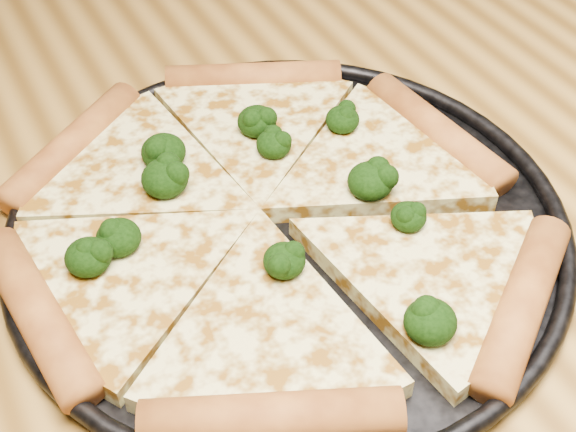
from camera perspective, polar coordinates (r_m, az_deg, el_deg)
name	(u,v)px	position (r m, az deg, el deg)	size (l,w,h in m)	color
dining_table	(366,271)	(0.67, 5.63, -3.92)	(1.20, 0.90, 0.75)	olive
pizza_pan	(288,224)	(0.57, 0.00, -0.59)	(0.40, 0.40, 0.02)	black
pizza	(265,214)	(0.56, -1.63, 0.17)	(0.37, 0.40, 0.03)	#DDD587
broccoli_florets	(254,196)	(0.56, -2.48, 1.45)	(0.25, 0.26, 0.03)	black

